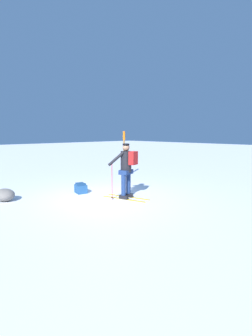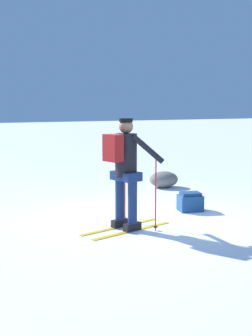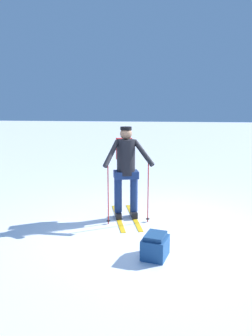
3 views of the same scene
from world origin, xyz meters
name	(u,v)px [view 3 (image 3 of 3)]	position (x,y,z in m)	size (l,w,h in m)	color
ground_plane	(148,227)	(0.00, 0.00, 0.00)	(80.00, 80.00, 0.00)	white
skier	(126,166)	(-0.47, -0.48, 1.05)	(1.64, 1.00, 1.80)	gold
dropped_backpack	(155,246)	(1.19, 0.19, 0.17)	(0.50, 0.42, 0.36)	navy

